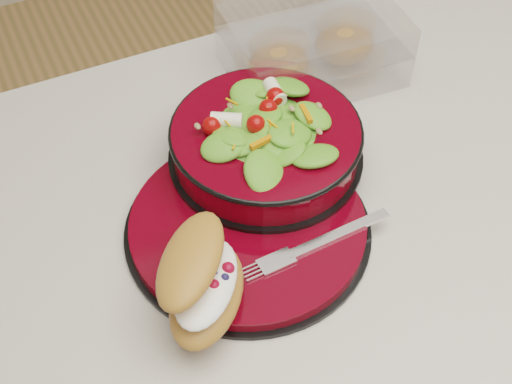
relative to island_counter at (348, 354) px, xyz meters
name	(u,v)px	position (x,y,z in m)	size (l,w,h in m)	color
island_counter	(348,354)	(0.00, 0.00, 0.00)	(1.24, 0.74, 0.90)	white
dinner_plate	(249,226)	(-0.18, 0.00, 0.46)	(0.29, 0.29, 0.02)	black
salad_bowl	(266,137)	(-0.12, 0.08, 0.50)	(0.24, 0.24, 0.10)	black
croissant	(204,280)	(-0.27, -0.08, 0.50)	(0.14, 0.16, 0.08)	#C3763B
fork	(320,242)	(-0.12, -0.06, 0.47)	(0.17, 0.03, 0.00)	silver
pastry_box	(312,45)	(0.02, 0.23, 0.49)	(0.24, 0.18, 0.09)	white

